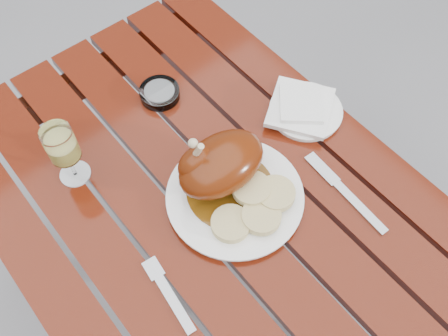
# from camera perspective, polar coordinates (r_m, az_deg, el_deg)

# --- Properties ---
(ground) EXTENTS (60.00, 60.00, 0.00)m
(ground) POSITION_cam_1_polar(r_m,az_deg,el_deg) (1.75, -0.66, -15.67)
(ground) COLOR slate
(ground) RESTS_ON ground
(table) EXTENTS (0.80, 1.20, 0.75)m
(table) POSITION_cam_1_polar(r_m,az_deg,el_deg) (1.40, -0.81, -11.49)
(table) COLOR #611D0B
(table) RESTS_ON ground
(dinner_plate) EXTENTS (0.36, 0.36, 0.02)m
(dinner_plate) POSITION_cam_1_polar(r_m,az_deg,el_deg) (1.05, 1.25, -3.32)
(dinner_plate) COLOR white
(dinner_plate) RESTS_ON table
(roast_duck) EXTENTS (0.20, 0.20, 0.14)m
(roast_duck) POSITION_cam_1_polar(r_m,az_deg,el_deg) (1.02, -0.63, 0.36)
(roast_duck) COLOR #5E370A
(roast_duck) RESTS_ON dinner_plate
(bread_dumplings) EXTENTS (0.19, 0.14, 0.03)m
(bread_dumplings) POSITION_cam_1_polar(r_m,az_deg,el_deg) (1.02, 3.55, -4.27)
(bread_dumplings) COLOR tan
(bread_dumplings) RESTS_ON dinner_plate
(wine_glass) EXTENTS (0.09, 0.09, 0.16)m
(wine_glass) POSITION_cam_1_polar(r_m,az_deg,el_deg) (1.07, -17.63, 1.48)
(wine_glass) COLOR #DBD763
(wine_glass) RESTS_ON table
(side_plate) EXTENTS (0.22, 0.22, 0.01)m
(side_plate) POSITION_cam_1_polar(r_m,az_deg,el_deg) (1.20, 9.31, 6.41)
(side_plate) COLOR white
(side_plate) RESTS_ON table
(napkin) EXTENTS (0.20, 0.20, 0.01)m
(napkin) POSITION_cam_1_polar(r_m,az_deg,el_deg) (1.18, 8.72, 6.87)
(napkin) COLOR white
(napkin) RESTS_ON side_plate
(ashtray) EXTENTS (0.10, 0.10, 0.02)m
(ashtray) POSITION_cam_1_polar(r_m,az_deg,el_deg) (1.22, -7.37, 8.48)
(ashtray) COLOR #B2B7BC
(ashtray) RESTS_ON table
(fork) EXTENTS (0.04, 0.16, 0.01)m
(fork) POSITION_cam_1_polar(r_m,az_deg,el_deg) (0.98, -6.05, -14.57)
(fork) COLOR gray
(fork) RESTS_ON table
(knife) EXTENTS (0.03, 0.20, 0.01)m
(knife) POSITION_cam_1_polar(r_m,az_deg,el_deg) (1.09, 14.30, -3.35)
(knife) COLOR gray
(knife) RESTS_ON table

